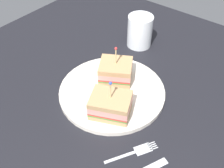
# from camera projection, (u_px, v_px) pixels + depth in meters

# --- Properties ---
(ground_plane) EXTENTS (1.02, 1.02, 0.02)m
(ground_plane) POSITION_uv_depth(u_px,v_px,m) (112.00, 96.00, 0.69)
(ground_plane) COLOR black
(plate) EXTENTS (0.27, 0.27, 0.01)m
(plate) POSITION_uv_depth(u_px,v_px,m) (112.00, 91.00, 0.68)
(plate) COLOR silver
(plate) RESTS_ON ground_plane
(sandwich_half_front) EXTENTS (0.11, 0.11, 0.10)m
(sandwich_half_front) POSITION_uv_depth(u_px,v_px,m) (116.00, 71.00, 0.69)
(sandwich_half_front) COLOR tan
(sandwich_half_front) RESTS_ON plate
(sandwich_half_back) EXTENTS (0.11, 0.10, 0.10)m
(sandwich_half_back) POSITION_uv_depth(u_px,v_px,m) (111.00, 105.00, 0.60)
(sandwich_half_back) COLOR tan
(sandwich_half_back) RESTS_ON plate
(drink_glass) EXTENTS (0.08, 0.08, 0.10)m
(drink_glass) POSITION_uv_depth(u_px,v_px,m) (140.00, 32.00, 0.81)
(drink_glass) COLOR beige
(drink_glass) RESTS_ON ground_plane
(fork) EXTENTS (0.07, 0.11, 0.00)m
(fork) POSITION_uv_depth(u_px,v_px,m) (137.00, 151.00, 0.55)
(fork) COLOR silver
(fork) RESTS_ON ground_plane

